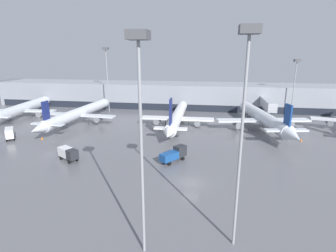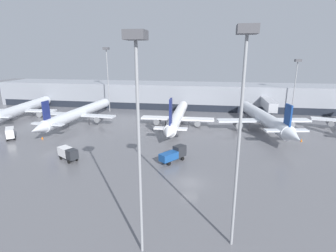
# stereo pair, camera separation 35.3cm
# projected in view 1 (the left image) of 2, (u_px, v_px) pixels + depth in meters

# --- Properties ---
(ground_plane) EXTENTS (320.00, 320.00, 0.00)m
(ground_plane) POSITION_uv_depth(u_px,v_px,m) (191.00, 183.00, 41.68)
(ground_plane) COLOR slate
(terminal_building) EXTENTS (160.00, 29.71, 9.00)m
(terminal_building) POSITION_uv_depth(u_px,v_px,m) (203.00, 96.00, 99.42)
(terminal_building) COLOR gray
(terminal_building) RESTS_ON ground_plane
(parked_jet_0) EXTENTS (20.69, 39.40, 10.02)m
(parked_jet_0) POSITION_uv_depth(u_px,v_px,m) (177.00, 117.00, 74.35)
(parked_jet_0) COLOR white
(parked_jet_0) RESTS_ON ground_plane
(parked_jet_1) EXTENTS (21.87, 39.69, 9.12)m
(parked_jet_1) POSITION_uv_depth(u_px,v_px,m) (79.00, 113.00, 75.99)
(parked_jet_1) COLOR silver
(parked_jet_1) RESTS_ON ground_plane
(parked_jet_3) EXTENTS (24.86, 38.38, 9.44)m
(parked_jet_3) POSITION_uv_depth(u_px,v_px,m) (263.00, 118.00, 70.02)
(parked_jet_3) COLOR silver
(parked_jet_3) RESTS_ON ground_plane
(parked_jet_4) EXTENTS (21.59, 38.07, 9.80)m
(parked_jet_4) POSITION_uv_depth(u_px,v_px,m) (22.00, 109.00, 85.05)
(parked_jet_4) COLOR silver
(parked_jet_4) RESTS_ON ground_plane
(service_truck_0) EXTENTS (4.87, 5.59, 2.78)m
(service_truck_0) POSITION_uv_depth(u_px,v_px,m) (174.00, 154.00, 49.66)
(service_truck_0) COLOR #19478C
(service_truck_0) RESTS_ON ground_plane
(service_truck_1) EXTENTS (4.96, 3.95, 2.48)m
(service_truck_1) POSITION_uv_depth(u_px,v_px,m) (68.00, 153.00, 50.10)
(service_truck_1) COLOR silver
(service_truck_1) RESTS_ON ground_plane
(service_truck_3) EXTENTS (4.56, 5.06, 2.75)m
(service_truck_3) POSITION_uv_depth(u_px,v_px,m) (10.00, 133.00, 62.62)
(service_truck_3) COLOR silver
(service_truck_3) RESTS_ON ground_plane
(traffic_cone_1) EXTENTS (0.50, 0.50, 0.63)m
(traffic_cone_1) POSITION_uv_depth(u_px,v_px,m) (42.00, 138.00, 62.85)
(traffic_cone_1) COLOR orange
(traffic_cone_1) RESTS_ON ground_plane
(traffic_cone_2) EXTENTS (0.47, 0.47, 0.66)m
(traffic_cone_2) POSITION_uv_depth(u_px,v_px,m) (301.00, 140.00, 61.42)
(traffic_cone_2) COLOR orange
(traffic_cone_2) RESTS_ON ground_plane
(apron_light_mast_0) EXTENTS (1.80, 1.80, 18.25)m
(apron_light_mast_0) POSITION_uv_depth(u_px,v_px,m) (296.00, 72.00, 82.74)
(apron_light_mast_0) COLOR gray
(apron_light_mast_0) RESTS_ON ground_plane
(apron_light_mast_2) EXTENTS (1.80, 1.80, 22.30)m
(apron_light_mast_2) POSITION_uv_depth(u_px,v_px,m) (245.00, 85.00, 23.82)
(apron_light_mast_2) COLOR gray
(apron_light_mast_2) RESTS_ON ground_plane
(apron_light_mast_4) EXTENTS (1.80, 1.80, 21.76)m
(apron_light_mast_4) POSITION_uv_depth(u_px,v_px,m) (140.00, 90.00, 22.91)
(apron_light_mast_4) COLOR gray
(apron_light_mast_4) RESTS_ON ground_plane
(apron_light_mast_6) EXTENTS (1.80, 1.80, 21.93)m
(apron_light_mast_6) POSITION_uv_depth(u_px,v_px,m) (106.00, 63.00, 88.06)
(apron_light_mast_6) COLOR gray
(apron_light_mast_6) RESTS_ON ground_plane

